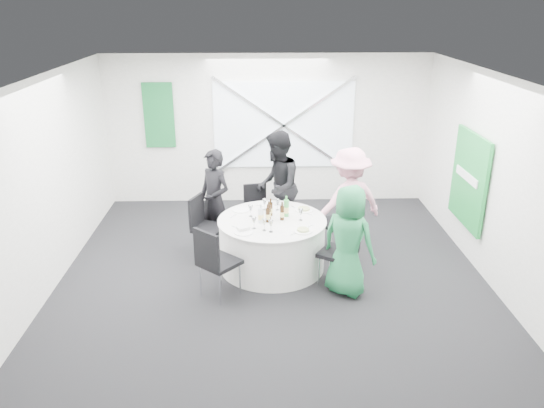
{
  "coord_description": "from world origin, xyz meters",
  "views": [
    {
      "loc": [
        -0.21,
        -6.76,
        3.72
      ],
      "look_at": [
        0.0,
        0.2,
        1.0
      ],
      "focal_mm": 35.0,
      "sensor_mm": 36.0,
      "label": 1
    }
  ],
  "objects_px": {
    "banquet_table": "(272,244)",
    "green_water_bottle": "(286,208)",
    "person_man_back_left": "(215,200)",
    "clear_water_bottle": "(261,215)",
    "chair_back_left": "(204,222)",
    "person_woman_pink": "(349,202)",
    "chair_front_left": "(214,258)",
    "person_man_back": "(277,187)",
    "person_woman_green": "(348,241)",
    "chair_front_right": "(344,248)",
    "chair_back": "(256,207)",
    "chair_back_right": "(340,216)"
  },
  "relations": [
    {
      "from": "chair_back_right",
      "to": "chair_front_right",
      "type": "xyz_separation_m",
      "value": [
        -0.12,
        -1.13,
        0.0
      ]
    },
    {
      "from": "person_man_back",
      "to": "green_water_bottle",
      "type": "bearing_deg",
      "value": 12.43
    },
    {
      "from": "person_woman_pink",
      "to": "person_man_back",
      "type": "bearing_deg",
      "value": -49.67
    },
    {
      "from": "banquet_table",
      "to": "clear_water_bottle",
      "type": "height_order",
      "value": "clear_water_bottle"
    },
    {
      "from": "chair_back",
      "to": "person_man_back",
      "type": "relative_size",
      "value": 0.49
    },
    {
      "from": "clear_water_bottle",
      "to": "chair_back_left",
      "type": "bearing_deg",
      "value": 148.75
    },
    {
      "from": "chair_back_left",
      "to": "chair_back_right",
      "type": "relative_size",
      "value": 0.96
    },
    {
      "from": "chair_back",
      "to": "person_woman_pink",
      "type": "bearing_deg",
      "value": -37.98
    },
    {
      "from": "person_woman_pink",
      "to": "person_woman_green",
      "type": "bearing_deg",
      "value": 60.18
    },
    {
      "from": "chair_back",
      "to": "clear_water_bottle",
      "type": "distance_m",
      "value": 1.29
    },
    {
      "from": "chair_front_right",
      "to": "chair_front_left",
      "type": "xyz_separation_m",
      "value": [
        -1.72,
        -0.25,
        0.0
      ]
    },
    {
      "from": "chair_back_left",
      "to": "person_man_back",
      "type": "relative_size",
      "value": 0.53
    },
    {
      "from": "chair_back_left",
      "to": "person_man_back_left",
      "type": "height_order",
      "value": "person_man_back_left"
    },
    {
      "from": "chair_front_right",
      "to": "person_woman_green",
      "type": "xyz_separation_m",
      "value": [
        0.02,
        -0.14,
        0.17
      ]
    },
    {
      "from": "chair_front_right",
      "to": "clear_water_bottle",
      "type": "bearing_deg",
      "value": -82.28
    },
    {
      "from": "chair_front_left",
      "to": "clear_water_bottle",
      "type": "height_order",
      "value": "clear_water_bottle"
    },
    {
      "from": "chair_back_left",
      "to": "green_water_bottle",
      "type": "distance_m",
      "value": 1.31
    },
    {
      "from": "chair_back",
      "to": "banquet_table",
      "type": "bearing_deg",
      "value": -90.0
    },
    {
      "from": "chair_back_left",
      "to": "person_woman_green",
      "type": "height_order",
      "value": "person_woman_green"
    },
    {
      "from": "person_man_back_left",
      "to": "chair_back",
      "type": "bearing_deg",
      "value": 72.78
    },
    {
      "from": "banquet_table",
      "to": "person_man_back_left",
      "type": "distance_m",
      "value": 1.2
    },
    {
      "from": "person_man_back_left",
      "to": "clear_water_bottle",
      "type": "height_order",
      "value": "person_man_back_left"
    },
    {
      "from": "person_man_back_left",
      "to": "person_woman_pink",
      "type": "relative_size",
      "value": 0.94
    },
    {
      "from": "chair_front_left",
      "to": "clear_water_bottle",
      "type": "distance_m",
      "value": 1.01
    },
    {
      "from": "chair_back_left",
      "to": "person_man_back",
      "type": "height_order",
      "value": "person_man_back"
    },
    {
      "from": "chair_front_left",
      "to": "banquet_table",
      "type": "bearing_deg",
      "value": -90.0
    },
    {
      "from": "chair_front_left",
      "to": "person_man_back",
      "type": "bearing_deg",
      "value": -72.98
    },
    {
      "from": "chair_back",
      "to": "person_woman_green",
      "type": "bearing_deg",
      "value": -68.52
    },
    {
      "from": "person_woman_green",
      "to": "person_man_back_left",
      "type": "bearing_deg",
      "value": -1.41
    },
    {
      "from": "chair_front_right",
      "to": "green_water_bottle",
      "type": "distance_m",
      "value": 1.07
    },
    {
      "from": "chair_back_right",
      "to": "person_man_back",
      "type": "xyz_separation_m",
      "value": [
        -0.96,
        0.49,
        0.31
      ]
    },
    {
      "from": "person_woman_pink",
      "to": "chair_front_right",
      "type": "bearing_deg",
      "value": 57.65
    },
    {
      "from": "chair_front_left",
      "to": "person_woman_pink",
      "type": "xyz_separation_m",
      "value": [
        1.94,
        1.28,
        0.25
      ]
    },
    {
      "from": "person_man_back",
      "to": "chair_front_right",
      "type": "bearing_deg",
      "value": 33.67
    },
    {
      "from": "chair_back_left",
      "to": "person_woman_green",
      "type": "xyz_separation_m",
      "value": [
        2.0,
        -1.16,
        0.2
      ]
    },
    {
      "from": "banquet_table",
      "to": "green_water_bottle",
      "type": "height_order",
      "value": "green_water_bottle"
    },
    {
      "from": "chair_front_left",
      "to": "person_woman_green",
      "type": "xyz_separation_m",
      "value": [
        1.75,
        0.11,
        0.16
      ]
    },
    {
      "from": "person_man_back",
      "to": "clear_water_bottle",
      "type": "relative_size",
      "value": 6.52
    },
    {
      "from": "chair_back_left",
      "to": "person_woman_pink",
      "type": "bearing_deg",
      "value": -67.03
    },
    {
      "from": "chair_back",
      "to": "chair_back_right",
      "type": "xyz_separation_m",
      "value": [
        1.3,
        -0.6,
        0.08
      ]
    },
    {
      "from": "chair_back_left",
      "to": "chair_front_right",
      "type": "height_order",
      "value": "chair_front_right"
    },
    {
      "from": "chair_back_left",
      "to": "person_man_back_left",
      "type": "distance_m",
      "value": 0.41
    },
    {
      "from": "person_man_back",
      "to": "person_woman_pink",
      "type": "height_order",
      "value": "person_man_back"
    },
    {
      "from": "chair_back_left",
      "to": "clear_water_bottle",
      "type": "relative_size",
      "value": 3.46
    },
    {
      "from": "chair_back_left",
      "to": "green_water_bottle",
      "type": "bearing_deg",
      "value": -81.12
    },
    {
      "from": "banquet_table",
      "to": "clear_water_bottle",
      "type": "bearing_deg",
      "value": -149.86
    },
    {
      "from": "chair_back",
      "to": "chair_back_right",
      "type": "distance_m",
      "value": 1.43
    },
    {
      "from": "person_man_back",
      "to": "green_water_bottle",
      "type": "xyz_separation_m",
      "value": [
        0.1,
        -0.9,
        -0.01
      ]
    },
    {
      "from": "chair_back_left",
      "to": "person_man_back",
      "type": "distance_m",
      "value": 1.33
    },
    {
      "from": "chair_front_right",
      "to": "clear_water_bottle",
      "type": "xyz_separation_m",
      "value": [
        -1.11,
        0.5,
        0.28
      ]
    }
  ]
}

